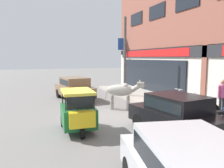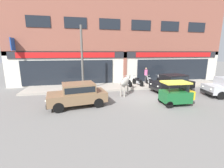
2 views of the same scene
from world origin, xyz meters
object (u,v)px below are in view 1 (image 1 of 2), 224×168
(car_0, at_px, (74,87))
(motorcycle_1, at_px, (186,103))
(motorcycle_0, at_px, (171,99))
(utility_pole, at_px, (125,57))
(car_1, at_px, (176,113))
(pedestrian, at_px, (222,94))
(cow, at_px, (122,91))
(motorcycle_2, at_px, (201,109))
(auto_rickshaw, at_px, (78,114))

(car_0, height_order, motorcycle_1, car_0)
(motorcycle_0, relative_size, utility_pole, 0.34)
(car_0, distance_m, car_1, 8.11)
(car_1, relative_size, utility_pole, 0.72)
(car_0, height_order, pedestrian, pedestrian)
(cow, relative_size, car_1, 0.50)
(motorcycle_1, relative_size, motorcycle_2, 0.99)
(motorcycle_1, distance_m, motorcycle_2, 1.17)
(pedestrian, bearing_deg, cow, -133.92)
(motorcycle_1, xyz_separation_m, pedestrian, (1.24, 0.90, 0.60))
(motorcycle_1, distance_m, utility_pole, 5.75)
(cow, xyz_separation_m, utility_pole, (-3.20, 1.57, 1.78))
(car_1, distance_m, motorcycle_1, 3.21)
(utility_pole, bearing_deg, car_1, -10.16)
(pedestrian, xyz_separation_m, utility_pole, (-6.46, -1.82, 1.64))
(motorcycle_1, relative_size, pedestrian, 1.12)
(car_0, distance_m, auto_rickshaw, 6.23)
(car_0, relative_size, car_1, 1.00)
(pedestrian, bearing_deg, motorcycle_1, -144.08)
(cow, relative_size, utility_pole, 0.36)
(auto_rickshaw, height_order, utility_pole, utility_pole)
(cow, height_order, car_1, cow)
(auto_rickshaw, xyz_separation_m, motorcycle_2, (0.60, 5.19, -0.11))
(motorcycle_2, bearing_deg, car_1, -62.52)
(auto_rickshaw, xyz_separation_m, pedestrian, (0.68, 6.23, 0.49))
(cow, height_order, utility_pole, utility_pole)
(car_1, height_order, auto_rickshaw, auto_rickshaw)
(auto_rickshaw, relative_size, pedestrian, 1.26)
(car_1, distance_m, utility_pole, 7.85)
(motorcycle_0, bearing_deg, car_1, -32.92)
(car_0, relative_size, pedestrian, 2.36)
(motorcycle_1, bearing_deg, car_0, -142.26)
(motorcycle_1, distance_m, pedestrian, 1.64)
(cow, relative_size, motorcycle_1, 1.05)
(cow, xyz_separation_m, motorcycle_0, (0.88, 2.43, -0.45))
(car_1, distance_m, motorcycle_2, 2.40)
(motorcycle_2, distance_m, pedestrian, 1.20)
(pedestrian, relative_size, utility_pole, 0.30)
(motorcycle_0, height_order, utility_pole, utility_pole)
(auto_rickshaw, distance_m, motorcycle_0, 5.54)
(motorcycle_0, xyz_separation_m, motorcycle_2, (2.30, -0.09, 0.00))
(motorcycle_1, bearing_deg, motorcycle_2, -7.05)
(car_0, bearing_deg, pedestrian, 37.42)
(car_0, relative_size, auto_rickshaw, 1.87)
(auto_rickshaw, relative_size, motorcycle_2, 1.11)
(motorcycle_0, relative_size, pedestrian, 1.11)
(car_1, height_order, motorcycle_0, car_1)
(auto_rickshaw, xyz_separation_m, motorcycle_1, (-0.56, 5.33, -0.11))
(pedestrian, bearing_deg, motorcycle_2, -94.50)
(car_1, bearing_deg, auto_rickshaw, -118.98)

